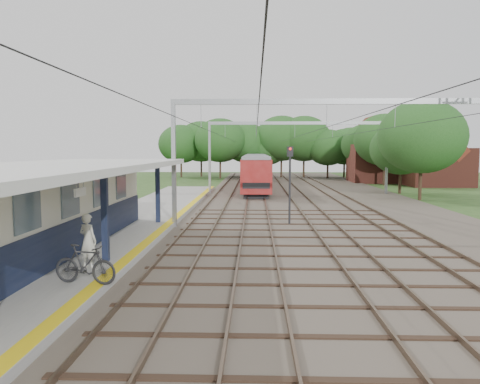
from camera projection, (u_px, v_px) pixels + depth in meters
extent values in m
plane|color=#2D4C1E|center=(281.00, 341.00, 10.52)|extent=(160.00, 160.00, 0.00)
cube|color=#473D33|center=(308.00, 199.00, 40.25)|extent=(18.00, 90.00, 0.10)
cube|color=gray|center=(124.00, 228.00, 24.68)|extent=(5.00, 52.00, 0.35)
cube|color=yellow|center=(167.00, 225.00, 24.60)|extent=(0.45, 52.00, 0.01)
cube|color=beige|center=(35.00, 210.00, 17.59)|extent=(3.20, 18.00, 3.40)
cube|color=black|center=(78.00, 236.00, 17.63)|extent=(0.06, 18.00, 1.40)
cube|color=slate|center=(77.00, 197.00, 17.49)|extent=(0.05, 16.00, 1.30)
cube|color=black|center=(105.00, 217.00, 16.51)|extent=(0.22, 0.22, 3.20)
cube|color=black|center=(158.00, 193.00, 25.47)|extent=(0.22, 0.22, 3.20)
cube|color=silver|center=(50.00, 168.00, 16.42)|extent=(6.40, 20.00, 0.24)
cube|color=white|center=(80.00, 192.00, 14.43)|extent=(0.06, 0.85, 0.26)
cube|color=brown|center=(213.00, 198.00, 40.50)|extent=(0.07, 88.00, 0.15)
cube|color=brown|center=(230.00, 198.00, 40.46)|extent=(0.07, 88.00, 0.15)
cube|color=brown|center=(248.00, 198.00, 40.41)|extent=(0.07, 88.00, 0.15)
cube|color=brown|center=(264.00, 198.00, 40.36)|extent=(0.07, 88.00, 0.15)
cube|color=brown|center=(291.00, 198.00, 40.29)|extent=(0.07, 88.00, 0.15)
cube|color=brown|center=(307.00, 198.00, 40.24)|extent=(0.07, 88.00, 0.15)
cube|color=brown|center=(333.00, 198.00, 40.17)|extent=(0.07, 88.00, 0.15)
cube|color=brown|center=(349.00, 198.00, 40.13)|extent=(0.07, 88.00, 0.15)
cube|color=gray|center=(174.00, 165.00, 25.30)|extent=(0.22, 0.22, 7.00)
cube|color=gray|center=(333.00, 101.00, 24.72)|extent=(17.00, 0.20, 0.30)
cube|color=gray|center=(210.00, 158.00, 45.21)|extent=(0.22, 0.22, 7.00)
cube|color=gray|center=(387.00, 158.00, 44.66)|extent=(0.22, 0.22, 7.00)
cube|color=gray|center=(298.00, 123.00, 44.63)|extent=(17.00, 0.20, 0.30)
cylinder|color=black|center=(221.00, 136.00, 40.00)|extent=(0.02, 88.00, 0.02)
cylinder|color=black|center=(256.00, 136.00, 39.90)|extent=(0.02, 88.00, 0.02)
cylinder|color=black|center=(300.00, 136.00, 39.78)|extent=(0.02, 88.00, 0.02)
cylinder|color=black|center=(342.00, 136.00, 39.67)|extent=(0.02, 88.00, 0.02)
cylinder|color=#382619|center=(194.00, 169.00, 71.43)|extent=(0.28, 0.28, 2.88)
ellipsoid|color=#1B4217|center=(193.00, 145.00, 71.12)|extent=(6.72, 6.72, 5.76)
cylinder|color=#382619|center=(233.00, 169.00, 73.25)|extent=(0.28, 0.28, 2.52)
ellipsoid|color=#1B4217|center=(233.00, 149.00, 72.97)|extent=(5.88, 5.88, 5.04)
cylinder|color=#382619|center=(272.00, 168.00, 70.04)|extent=(0.28, 0.28, 3.24)
ellipsoid|color=#1B4217|center=(273.00, 141.00, 69.68)|extent=(7.56, 7.56, 6.48)
cylinder|color=#382619|center=(311.00, 169.00, 71.86)|extent=(0.28, 0.28, 2.70)
ellipsoid|color=#1B4217|center=(311.00, 147.00, 71.56)|extent=(6.30, 6.30, 5.40)
cylinder|color=#382619|center=(403.00, 180.00, 47.77)|extent=(0.28, 0.28, 2.52)
ellipsoid|color=#1B4217|center=(404.00, 149.00, 47.49)|extent=(5.88, 5.88, 5.04)
cylinder|color=#382619|center=(369.00, 171.00, 63.66)|extent=(0.28, 0.28, 2.88)
ellipsoid|color=#1B4217|center=(370.00, 145.00, 63.34)|extent=(6.72, 6.72, 5.76)
cube|color=brown|center=(437.00, 167.00, 55.43)|extent=(7.00, 6.00, 4.50)
cube|color=maroon|center=(438.00, 140.00, 55.15)|extent=(4.99, 6.12, 4.99)
cube|color=brown|center=(381.00, 163.00, 61.54)|extent=(8.00, 6.00, 5.00)
cube|color=maroon|center=(382.00, 138.00, 61.23)|extent=(5.52, 6.12, 5.52)
imported|color=beige|center=(88.00, 240.00, 15.69)|extent=(0.79, 0.67, 1.83)
imported|color=black|center=(85.00, 264.00, 13.76)|extent=(2.04, 0.91, 1.18)
cube|color=black|center=(256.00, 189.00, 47.59)|extent=(2.16, 15.41, 0.44)
cube|color=maroon|center=(256.00, 172.00, 47.44)|extent=(2.70, 16.75, 2.90)
cube|color=black|center=(256.00, 170.00, 47.41)|extent=(2.74, 15.41, 0.84)
cube|color=slate|center=(256.00, 157.00, 47.30)|extent=(2.48, 16.75, 0.28)
cube|color=black|center=(256.00, 179.00, 64.86)|extent=(2.16, 15.41, 0.44)
cube|color=maroon|center=(256.00, 166.00, 64.71)|extent=(2.70, 16.75, 2.90)
cube|color=black|center=(256.00, 164.00, 64.69)|extent=(2.74, 15.41, 0.84)
cube|color=slate|center=(256.00, 155.00, 64.57)|extent=(2.48, 16.75, 0.28)
cylinder|color=black|center=(290.00, 190.00, 26.19)|extent=(0.16, 0.16, 4.10)
cube|color=black|center=(290.00, 152.00, 26.00)|extent=(0.36, 0.29, 0.56)
sphere|color=red|center=(290.00, 149.00, 25.88)|extent=(0.14, 0.14, 0.14)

